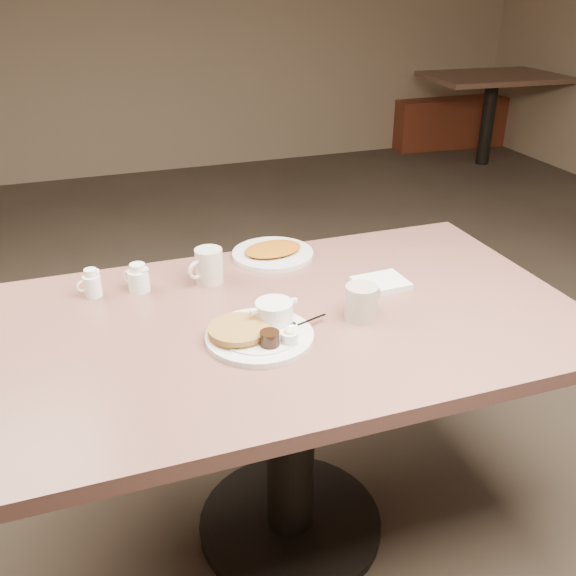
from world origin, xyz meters
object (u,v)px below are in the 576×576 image
object	(u,v)px
coffee_mug_far	(208,266)
creamer_right	(138,278)
main_plate	(260,329)
coffee_mug_near	(362,301)
hash_plate	(273,252)
creamer_left	(92,284)
diner_table	(290,370)
booth_back_right	(450,102)

from	to	relation	value
coffee_mug_far	creamer_right	distance (m)	0.20
main_plate	creamer_right	distance (m)	0.43
main_plate	coffee_mug_near	world-z (taller)	coffee_mug_near
creamer_right	hash_plate	xyz separation A→B (m)	(0.42, 0.10, -0.02)
main_plate	creamer_right	bearing A→B (deg)	124.57
creamer_right	creamer_left	bearing A→B (deg)	176.41
diner_table	creamer_left	xyz separation A→B (m)	(-0.47, 0.28, 0.21)
diner_table	creamer_right	size ratio (longest dim) A/B	18.75
main_plate	hash_plate	distance (m)	0.48
booth_back_right	coffee_mug_near	bearing A→B (deg)	-125.33
creamer_left	hash_plate	world-z (taller)	creamer_left
creamer_right	main_plate	bearing A→B (deg)	-55.43
coffee_mug_far	booth_back_right	size ratio (longest dim) A/B	0.09
diner_table	main_plate	bearing A→B (deg)	-144.42
coffee_mug_near	hash_plate	world-z (taller)	coffee_mug_near
creamer_right	hash_plate	world-z (taller)	creamer_right
creamer_right	booth_back_right	xyz separation A→B (m)	(3.35, 3.65, -0.38)
diner_table	coffee_mug_far	distance (m)	0.37
creamer_left	creamer_right	bearing A→B (deg)	-3.59
main_plate	booth_back_right	bearing A→B (deg)	52.19
coffee_mug_near	creamer_left	bearing A→B (deg)	151.10
diner_table	hash_plate	distance (m)	0.42
coffee_mug_near	creamer_left	world-z (taller)	coffee_mug_near
main_plate	creamer_left	world-z (taller)	creamer_left
coffee_mug_near	creamer_right	bearing A→B (deg)	146.23
coffee_mug_near	hash_plate	xyz separation A→B (m)	(-0.09, 0.44, -0.03)
main_plate	hash_plate	world-z (taller)	main_plate
diner_table	creamer_right	xyz separation A→B (m)	(-0.35, 0.27, 0.21)
coffee_mug_near	coffee_mug_far	world-z (taller)	coffee_mug_far
coffee_mug_far	creamer_right	world-z (taller)	coffee_mug_far
coffee_mug_far	creamer_left	distance (m)	0.32
main_plate	hash_plate	size ratio (longest dim) A/B	1.16
diner_table	creamer_left	size ratio (longest dim) A/B	18.75
diner_table	hash_plate	xyz separation A→B (m)	(0.07, 0.37, 0.18)
hash_plate	coffee_mug_near	bearing A→B (deg)	-78.11
hash_plate	booth_back_right	distance (m)	4.62
diner_table	creamer_right	distance (m)	0.49
main_plate	coffee_mug_far	size ratio (longest dim) A/B	2.83
hash_plate	booth_back_right	bearing A→B (deg)	50.55
diner_table	coffee_mug_near	xyz separation A→B (m)	(0.17, -0.07, 0.22)
diner_table	coffee_mug_far	world-z (taller)	coffee_mug_far
coffee_mug_far	hash_plate	distance (m)	0.25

